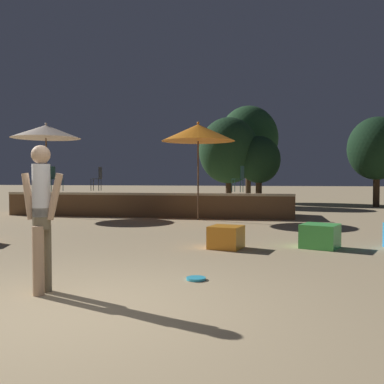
{
  "coord_description": "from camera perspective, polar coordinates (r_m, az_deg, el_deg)",
  "views": [
    {
      "loc": [
        1.92,
        -3.89,
        1.33
      ],
      "look_at": [
        0.0,
        6.76,
        0.95
      ],
      "focal_mm": 40.0,
      "sensor_mm": 36.0,
      "label": 1
    }
  ],
  "objects": [
    {
      "name": "cube_seat_1",
      "position": [
        8.04,
        4.56,
        -6.02
      ],
      "size": [
        0.69,
        0.69,
        0.42
      ],
      "rotation": [
        0.0,
        0.0,
        -0.23
      ],
      "color": "orange",
      "rests_on": "ground"
    },
    {
      "name": "person_0",
      "position": [
        5.16,
        -19.42,
        -2.75
      ],
      "size": [
        0.51,
        0.29,
        1.69
      ],
      "rotation": [
        0.0,
        0.0,
        4.71
      ],
      "color": "#72664C",
      "rests_on": "ground"
    },
    {
      "name": "patio_umbrella_1",
      "position": [
        13.28,
        0.82,
        7.9
      ],
      "size": [
        2.27,
        2.27,
        3.04
      ],
      "color": "brown",
      "rests_on": "ground"
    },
    {
      "name": "ground_plane",
      "position": [
        4.53,
        -15.88,
        -15.17
      ],
      "size": [
        120.0,
        120.0,
        0.0
      ],
      "primitive_type": "plane",
      "color": "tan"
    },
    {
      "name": "wooden_deck",
      "position": [
        15.17,
        -5.27,
        -1.63
      ],
      "size": [
        9.7,
        2.29,
        0.81
      ],
      "color": "brown",
      "rests_on": "ground"
    },
    {
      "name": "frisbee_disc",
      "position": [
        5.64,
        0.54,
        -11.46
      ],
      "size": [
        0.25,
        0.25,
        0.03
      ],
      "color": "#33B2D8",
      "rests_on": "ground"
    },
    {
      "name": "background_tree_4",
      "position": [
        19.59,
        8.91,
        4.24
      ],
      "size": [
        1.93,
        1.93,
        3.18
      ],
      "color": "#3D2B1C",
      "rests_on": "ground"
    },
    {
      "name": "bistro_chair_0",
      "position": [
        16.5,
        -12.39,
        2.06
      ],
      "size": [
        0.4,
        0.4,
        0.9
      ],
      "rotation": [
        0.0,
        0.0,
        4.81
      ],
      "color": "#2D3338",
      "rests_on": "wooden_deck"
    },
    {
      "name": "background_tree_0",
      "position": [
        20.67,
        23.43,
        5.33
      ],
      "size": [
        2.53,
        2.53,
        3.99
      ],
      "color": "#3D2B1C",
      "rests_on": "ground"
    },
    {
      "name": "patio_umbrella_0",
      "position": [
        15.38,
        -18.9,
        7.61
      ],
      "size": [
        2.29,
        2.29,
        3.17
      ],
      "color": "brown",
      "rests_on": "ground"
    },
    {
      "name": "bistro_chair_1",
      "position": [
        14.86,
        6.42,
        2.1
      ],
      "size": [
        0.42,
        0.42,
        0.9
      ],
      "rotation": [
        0.0,
        0.0,
        4.46
      ],
      "color": "#1E4C47",
      "rests_on": "wooden_deck"
    },
    {
      "name": "background_tree_1",
      "position": [
        19.93,
        4.92,
        5.51
      ],
      "size": [
        2.78,
        2.78,
        4.09
      ],
      "color": "#3D2B1C",
      "rests_on": "ground"
    },
    {
      "name": "background_tree_3",
      "position": [
        22.95,
        7.53,
        7.04
      ],
      "size": [
        3.13,
        3.13,
        5.08
      ],
      "color": "#3D2B1C",
      "rests_on": "ground"
    },
    {
      "name": "cube_seat_2",
      "position": [
        8.43,
        16.71,
        -5.64
      ],
      "size": [
        0.83,
        0.83,
        0.45
      ],
      "rotation": [
        0.0,
        0.0,
        -0.37
      ],
      "color": "#4CC651",
      "rests_on": "ground"
    },
    {
      "name": "bistro_chair_2",
      "position": [
        16.2,
        -17.83,
        2.01
      ],
      "size": [
        0.4,
        0.4,
        0.9
      ],
      "rotation": [
        0.0,
        0.0,
        1.59
      ],
      "color": "#1E4C47",
      "rests_on": "wooden_deck"
    }
  ]
}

